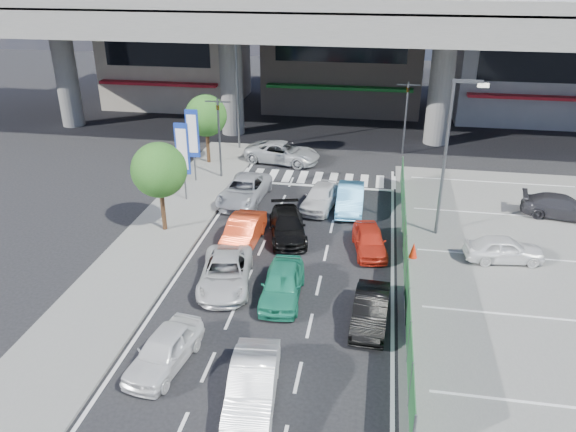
% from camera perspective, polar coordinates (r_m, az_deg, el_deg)
% --- Properties ---
extents(ground, '(120.00, 120.00, 0.00)m').
position_cam_1_polar(ground, '(25.03, -0.53, -6.74)').
color(ground, black).
rests_on(ground, ground).
extents(parking_lot, '(12.00, 28.00, 0.06)m').
position_cam_1_polar(parking_lot, '(27.41, 23.68, -5.98)').
color(parking_lot, slate).
rests_on(parking_lot, ground).
extents(sidewalk_left, '(4.00, 30.00, 0.12)m').
position_cam_1_polar(sidewalk_left, '(30.18, -12.37, -1.38)').
color(sidewalk_left, slate).
rests_on(sidewalk_left, ground).
extents(fence_run, '(0.16, 22.00, 1.80)m').
position_cam_1_polar(fence_run, '(25.19, 11.87, -4.74)').
color(fence_run, '#1E592A').
rests_on(fence_run, ground).
extents(expressway, '(64.00, 14.00, 10.75)m').
position_cam_1_polar(expressway, '(43.35, 4.83, 19.07)').
color(expressway, '#62625E').
rests_on(expressway, ground).
extents(building_west, '(12.00, 10.90, 13.00)m').
position_cam_1_polar(building_west, '(56.89, -11.35, 17.79)').
color(building_west, '#A39884').
rests_on(building_west, ground).
extents(building_center, '(14.00, 10.90, 15.00)m').
position_cam_1_polar(building_center, '(54.35, 5.89, 18.87)').
color(building_center, gray).
rests_on(building_center, ground).
extents(building_east, '(12.00, 10.90, 12.00)m').
position_cam_1_polar(building_east, '(54.79, 23.31, 15.53)').
color(building_east, gray).
rests_on(building_east, ground).
extents(traffic_light_left, '(1.60, 1.24, 5.20)m').
position_cam_1_polar(traffic_light_left, '(35.65, -7.09, 9.79)').
color(traffic_light_left, '#595B60').
rests_on(traffic_light_left, ground).
extents(traffic_light_right, '(1.60, 1.24, 5.20)m').
position_cam_1_polar(traffic_light_right, '(41.04, 12.01, 11.45)').
color(traffic_light_right, '#595B60').
rests_on(traffic_light_right, ground).
extents(street_lamp_right, '(1.65, 0.22, 8.00)m').
position_cam_1_polar(street_lamp_right, '(28.43, 16.14, 6.82)').
color(street_lamp_right, '#595B60').
rests_on(street_lamp_right, ground).
extents(street_lamp_left, '(1.65, 0.22, 8.00)m').
position_cam_1_polar(street_lamp_left, '(41.11, -4.95, 13.11)').
color(street_lamp_left, '#595B60').
rests_on(street_lamp_left, ground).
extents(signboard_near, '(0.80, 0.14, 4.70)m').
position_cam_1_polar(signboard_near, '(32.57, -10.67, 6.48)').
color(signboard_near, '#595B60').
rests_on(signboard_near, ground).
extents(signboard_far, '(0.80, 0.14, 4.70)m').
position_cam_1_polar(signboard_far, '(35.39, -9.67, 8.04)').
color(signboard_far, '#595B60').
rests_on(signboard_far, ground).
extents(tree_near, '(2.80, 2.80, 4.80)m').
position_cam_1_polar(tree_near, '(28.89, -12.97, 4.55)').
color(tree_near, '#382314').
rests_on(tree_near, ground).
extents(tree_far, '(2.80, 2.80, 4.80)m').
position_cam_1_polar(tree_far, '(38.56, -8.32, 10.03)').
color(tree_far, '#382314').
rests_on(tree_far, ground).
extents(van_white_back_left, '(2.11, 4.00, 1.30)m').
position_cam_1_polar(van_white_back_left, '(20.58, -12.47, -13.17)').
color(van_white_back_left, silver).
rests_on(van_white_back_left, ground).
extents(hatch_white_back_mid, '(1.87, 4.31, 1.38)m').
position_cam_1_polar(hatch_white_back_mid, '(18.75, -3.63, -16.78)').
color(hatch_white_back_mid, white).
rests_on(hatch_white_back_mid, ground).
extents(sedan_white_mid_left, '(2.83, 4.88, 1.28)m').
position_cam_1_polar(sedan_white_mid_left, '(24.65, -6.37, -5.73)').
color(sedan_white_mid_left, silver).
rests_on(sedan_white_mid_left, ground).
extents(taxi_teal_mid, '(1.79, 4.11, 1.38)m').
position_cam_1_polar(taxi_teal_mid, '(23.62, -0.58, -6.89)').
color(taxi_teal_mid, '#23906D').
rests_on(taxi_teal_mid, ground).
extents(hatch_black_mid_right, '(1.50, 3.81, 1.24)m').
position_cam_1_polar(hatch_black_mid_right, '(22.36, 8.39, -9.45)').
color(hatch_black_mid_right, black).
rests_on(hatch_black_mid_right, ground).
extents(taxi_orange_left, '(1.60, 4.23, 1.38)m').
position_cam_1_polar(taxi_orange_left, '(27.91, -4.60, -1.65)').
color(taxi_orange_left, '#EE431D').
rests_on(taxi_orange_left, ground).
extents(sedan_black_mid, '(2.74, 4.61, 1.25)m').
position_cam_1_polar(sedan_black_mid, '(28.61, -0.04, -1.01)').
color(sedan_black_mid, black).
rests_on(sedan_black_mid, ground).
extents(taxi_orange_right, '(2.04, 3.79, 1.23)m').
position_cam_1_polar(taxi_orange_right, '(27.50, 8.28, -2.46)').
color(taxi_orange_right, red).
rests_on(taxi_orange_right, ground).
extents(wagon_silver_front_left, '(2.62, 5.09, 1.37)m').
position_cam_1_polar(wagon_silver_front_left, '(32.92, -4.47, 2.63)').
color(wagon_silver_front_left, '#B3B5BB').
rests_on(wagon_silver_front_left, ground).
extents(sedan_white_front_mid, '(2.33, 4.28, 1.38)m').
position_cam_1_polar(sedan_white_front_mid, '(31.98, 3.37, 1.98)').
color(sedan_white_front_mid, silver).
rests_on(sedan_white_front_mid, ground).
extents(kei_truck_front_right, '(1.55, 4.22, 1.38)m').
position_cam_1_polar(kei_truck_front_right, '(31.88, 6.35, 1.79)').
color(kei_truck_front_right, '#5BB9F6').
rests_on(kei_truck_front_right, ground).
extents(crossing_wagon_silver, '(5.52, 3.27, 1.44)m').
position_cam_1_polar(crossing_wagon_silver, '(39.19, -0.55, 6.46)').
color(crossing_wagon_silver, '#ABAEB2').
rests_on(crossing_wagon_silver, ground).
extents(parked_sedan_white, '(3.75, 1.84, 1.23)m').
position_cam_1_polar(parked_sedan_white, '(28.18, 21.10, -3.14)').
color(parked_sedan_white, white).
rests_on(parked_sedan_white, parking_lot).
extents(parked_sedan_dgrey, '(4.49, 2.43, 1.23)m').
position_cam_1_polar(parked_sedan_dgrey, '(34.14, 26.10, 0.85)').
color(parked_sedan_dgrey, '#313035').
rests_on(parked_sedan_dgrey, parking_lot).
extents(traffic_cone, '(0.48, 0.48, 0.78)m').
position_cam_1_polar(traffic_cone, '(27.33, 12.63, -3.40)').
color(traffic_cone, red).
rests_on(traffic_cone, parking_lot).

